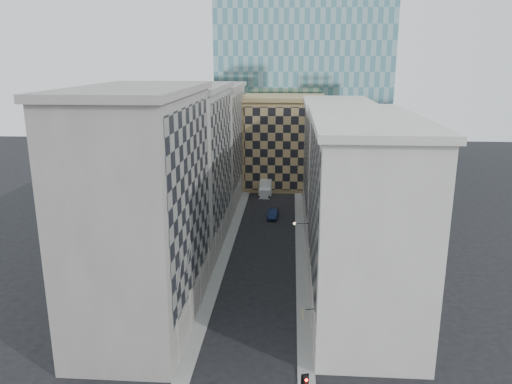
% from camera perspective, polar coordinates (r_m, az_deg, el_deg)
% --- Properties ---
extents(sidewalk_west, '(1.50, 100.00, 0.15)m').
position_cam_1_polar(sidewalk_west, '(71.04, -3.39, -6.57)').
color(sidewalk_west, gray).
rests_on(sidewalk_west, ground).
extents(sidewalk_east, '(1.50, 100.00, 0.15)m').
position_cam_1_polar(sidewalk_east, '(70.51, 5.16, -6.78)').
color(sidewalk_east, gray).
rests_on(sidewalk_east, ground).
extents(bldg_left_a, '(10.80, 22.80, 23.70)m').
position_cam_1_polar(bldg_left_a, '(50.75, -12.69, -1.82)').
color(bldg_left_a, gray).
rests_on(bldg_left_a, ground).
extents(bldg_left_b, '(10.80, 22.80, 22.70)m').
position_cam_1_polar(bldg_left_b, '(71.54, -7.70, 2.90)').
color(bldg_left_b, gray).
rests_on(bldg_left_b, ground).
extents(bldg_left_c, '(10.80, 22.80, 21.70)m').
position_cam_1_polar(bldg_left_c, '(92.89, -4.97, 5.46)').
color(bldg_left_c, gray).
rests_on(bldg_left_c, ground).
extents(bldg_right_a, '(10.80, 26.80, 20.70)m').
position_cam_1_polar(bldg_right_a, '(53.41, 11.73, -2.60)').
color(bldg_right_a, beige).
rests_on(bldg_right_a, ground).
extents(bldg_right_b, '(10.80, 28.80, 19.70)m').
position_cam_1_polar(bldg_right_b, '(79.51, 9.26, 2.97)').
color(bldg_right_b, beige).
rests_on(bldg_right_b, ground).
extents(tan_block, '(16.80, 14.80, 18.80)m').
position_cam_1_polar(tan_block, '(104.72, 3.16, 5.81)').
color(tan_block, tan).
rests_on(tan_block, ground).
extents(church_tower, '(7.20, 7.20, 51.50)m').
position_cam_1_polar(church_tower, '(117.51, 2.41, 15.40)').
color(church_tower, '#2C2622').
rests_on(church_tower, ground).
extents(flagpoles_left, '(0.10, 6.33, 2.33)m').
position_cam_1_polar(flagpoles_left, '(46.27, -8.19, -8.31)').
color(flagpoles_left, gray).
rests_on(flagpoles_left, ground).
extents(bracket_lamp, '(1.98, 0.36, 0.36)m').
position_cam_1_polar(bracket_lamp, '(62.75, 4.58, -3.61)').
color(bracket_lamp, black).
rests_on(bracket_lamp, ground).
extents(box_truck, '(2.53, 5.62, 3.02)m').
position_cam_1_polar(box_truck, '(98.33, 1.12, 0.38)').
color(box_truck, silver).
rests_on(box_truck, ground).
extents(dark_car, '(1.80, 4.64, 1.51)m').
position_cam_1_polar(dark_car, '(84.53, 1.93, -2.49)').
color(dark_car, '#101B3B').
rests_on(dark_car, ground).
extents(shop_sign, '(1.24, 0.75, 0.84)m').
position_cam_1_polar(shop_sign, '(46.80, 5.39, -13.61)').
color(shop_sign, black).
rests_on(shop_sign, ground).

